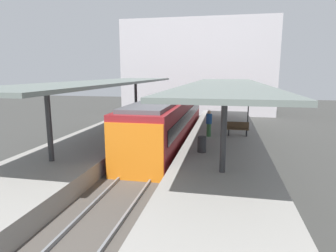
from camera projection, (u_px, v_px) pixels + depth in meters
ground_plane at (158, 156)px, 17.19m from camera, size 80.00×80.00×0.00m
platform_left at (99, 145)px, 17.84m from camera, size 4.40×28.00×1.00m
platform_right at (223, 152)px, 16.36m from camera, size 4.40×28.00×1.00m
track_ballast at (158, 155)px, 17.17m from camera, size 3.20×28.00×0.20m
rail_near_side at (147, 151)px, 17.28m from camera, size 0.08×28.00×0.14m
rail_far_side at (170, 153)px, 17.00m from camera, size 0.08×28.00×0.14m
commuter_train at (169, 119)px, 20.14m from camera, size 2.78×15.98×3.10m
canopy_left at (105, 83)px, 18.49m from camera, size 4.18×21.00×3.38m
canopy_right at (226, 85)px, 17.03m from camera, size 4.18×21.00×3.31m
platform_bench at (238, 128)px, 18.13m from camera, size 1.40×0.41×0.86m
platform_sign at (248, 107)px, 19.64m from camera, size 0.90×0.08×2.21m
litter_bin at (202, 144)px, 14.36m from camera, size 0.44×0.44×0.80m
passenger_near_bench at (209, 123)px, 17.81m from camera, size 0.36×0.36×1.64m
station_building_backdrop at (198, 68)px, 35.38m from camera, size 18.00×6.00×11.00m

